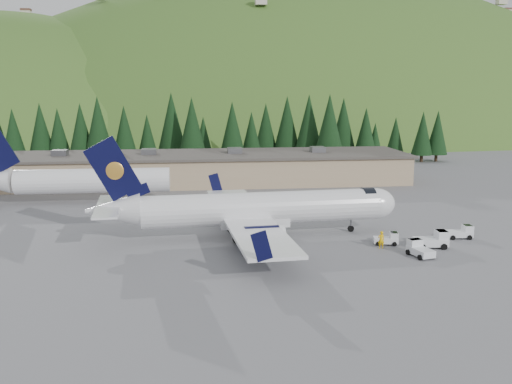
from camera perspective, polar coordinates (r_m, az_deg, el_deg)
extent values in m
plane|color=slate|center=(64.98, 0.63, -4.43)|extent=(600.00, 600.00, 0.00)
cylinder|color=white|center=(64.22, 0.63, -1.61)|extent=(27.13, 5.52, 3.62)
ellipsoid|color=white|center=(68.13, 11.81, -1.13)|extent=(4.95, 3.94, 3.62)
cylinder|color=black|center=(67.69, 11.07, -0.80)|extent=(1.55, 3.07, 2.98)
cone|color=white|center=(63.03, -14.11, -1.80)|extent=(6.02, 4.02, 3.62)
cube|color=white|center=(64.37, -0.21, -2.96)|extent=(7.90, 3.62, 0.96)
cube|color=white|center=(64.08, -1.06, -2.51)|extent=(7.59, 33.01, 0.34)
cube|color=black|center=(79.53, -4.09, 0.93)|extent=(1.95, 0.28, 2.77)
cube|color=black|center=(47.93, 0.57, -5.45)|extent=(1.95, 0.28, 2.77)
cylinder|color=black|center=(69.78, -1.06, -2.12)|extent=(4.19, 2.49, 2.21)
cylinder|color=white|center=(70.11, 0.42, -2.06)|extent=(0.74, 2.38, 2.35)
cube|color=white|center=(69.67, -1.06, -1.70)|extent=(2.13, 0.39, 0.87)
cylinder|color=black|center=(59.13, 0.79, -4.44)|extent=(4.19, 2.49, 2.21)
cylinder|color=white|center=(59.51, 2.52, -4.35)|extent=(0.74, 2.38, 2.35)
cube|color=white|center=(58.99, 0.79, -3.94)|extent=(2.13, 0.39, 0.87)
cube|color=black|center=(62.24, -14.12, 2.26)|extent=(5.96, 0.71, 7.06)
ellipsoid|color=gold|center=(62.45, -13.93, 2.12)|extent=(1.91, 0.31, 1.91)
ellipsoid|color=gold|center=(62.07, -13.94, 2.07)|extent=(1.91, 0.31, 1.91)
cube|color=black|center=(62.54, -11.73, 0.07)|extent=(2.67, 0.43, 1.91)
cube|color=white|center=(62.96, -14.57, -1.39)|extent=(3.35, 12.18, 0.21)
cylinder|color=slate|center=(67.61, 9.47, -3.22)|extent=(0.21, 0.21, 1.73)
cylinder|color=black|center=(67.73, 9.46, -3.64)|extent=(0.75, 0.32, 0.73)
cylinder|color=slate|center=(66.74, -2.25, -3.18)|extent=(0.25, 0.25, 1.92)
cylinder|color=black|center=(66.90, -1.92, -3.53)|extent=(1.08, 0.41, 1.06)
cylinder|color=black|center=(66.79, -2.57, -3.56)|extent=(1.08, 0.41, 1.06)
cylinder|color=slate|center=(61.76, -1.53, -4.30)|extent=(0.25, 0.25, 1.92)
cylinder|color=black|center=(61.93, -1.17, -4.67)|extent=(1.08, 0.41, 1.06)
cylinder|color=black|center=(61.81, -1.88, -4.71)|extent=(1.08, 0.41, 1.06)
cylinder|color=white|center=(86.47, -15.93, 1.08)|extent=(22.00, 3.60, 3.60)
cube|color=silver|center=(63.05, 17.05, -4.78)|extent=(3.53, 1.94, 0.80)
cube|color=silver|center=(63.27, 18.06, -4.14)|extent=(1.25, 1.67, 1.03)
cube|color=black|center=(63.17, 18.08, -3.73)|extent=(1.12, 1.55, 0.11)
cylinder|color=black|center=(64.35, 17.72, -4.79)|extent=(0.66, 0.29, 0.64)
cylinder|color=black|center=(62.70, 18.30, -5.22)|extent=(0.66, 0.29, 0.64)
cylinder|color=black|center=(63.58, 15.78, -4.87)|extent=(0.66, 0.29, 0.64)
cylinder|color=black|center=(61.92, 16.32, -5.31)|extent=(0.66, 0.29, 0.64)
cube|color=silver|center=(67.90, 19.63, -3.95)|extent=(2.93, 1.65, 0.66)
cube|color=silver|center=(68.11, 20.40, -3.46)|extent=(1.05, 1.39, 0.85)
cube|color=black|center=(68.03, 20.42, -3.15)|extent=(0.95, 1.29, 0.09)
cylinder|color=black|center=(68.98, 20.12, -3.97)|extent=(0.54, 0.25, 0.53)
cylinder|color=black|center=(67.63, 20.59, -4.28)|extent=(0.54, 0.25, 0.53)
cylinder|color=black|center=(68.30, 18.65, -4.02)|extent=(0.54, 0.25, 0.53)
cylinder|color=black|center=(66.94, 19.10, -4.34)|extent=(0.54, 0.25, 0.53)
cube|color=silver|center=(59.45, 16.14, -5.73)|extent=(2.13, 3.21, 0.69)
cube|color=silver|center=(60.05, 15.61, -4.96)|extent=(1.57, 1.28, 0.88)
cube|color=black|center=(59.95, 15.63, -4.60)|extent=(1.45, 1.16, 0.10)
cylinder|color=black|center=(59.83, 14.96, -5.83)|extent=(0.34, 0.58, 0.55)
cylinder|color=black|center=(60.73, 16.17, -5.65)|extent=(0.34, 0.58, 0.55)
cylinder|color=black|center=(58.32, 16.07, -6.32)|extent=(0.34, 0.58, 0.55)
cylinder|color=black|center=(59.24, 17.30, -6.12)|extent=(0.34, 0.58, 0.55)
cube|color=tan|center=(101.33, -4.95, 2.32)|extent=(70.00, 16.00, 4.80)
cube|color=#47423D|center=(101.01, -4.97, 3.75)|extent=(71.00, 17.00, 0.40)
cube|color=slate|center=(103.23, -19.02, 3.72)|extent=(2.50, 2.50, 1.00)
cube|color=slate|center=(101.12, -10.67, 3.98)|extent=(2.50, 2.50, 1.00)
cube|color=slate|center=(101.21, -2.14, 4.16)|extent=(2.50, 2.50, 1.00)
cube|color=slate|center=(103.50, 6.19, 4.25)|extent=(2.50, 2.50, 1.00)
cube|color=silver|center=(63.08, 12.83, -4.71)|extent=(2.76, 1.76, 0.60)
cube|color=silver|center=(63.08, 13.62, -4.27)|extent=(1.07, 1.34, 0.77)
cube|color=black|center=(63.00, 13.63, -3.97)|extent=(0.97, 1.24, 0.09)
cylinder|color=black|center=(63.92, 13.50, -4.76)|extent=(0.50, 0.28, 0.48)
cylinder|color=black|center=(62.62, 13.69, -5.08)|extent=(0.50, 0.28, 0.48)
cylinder|color=black|center=(63.68, 11.98, -4.75)|extent=(0.50, 0.28, 0.48)
cylinder|color=black|center=(62.38, 12.13, -5.08)|extent=(0.50, 0.28, 0.48)
imported|color=#FBBC06|center=(61.32, 12.41, -4.69)|extent=(0.69, 0.46, 1.87)
cone|color=black|center=(125.47, -23.10, 5.26)|extent=(5.23, 5.23, 10.70)
cone|color=black|center=(125.67, -20.72, 5.71)|extent=(5.68, 5.68, 11.61)
cone|color=black|center=(124.39, -19.16, 5.48)|extent=(5.23, 5.23, 10.70)
cone|color=black|center=(120.87, -17.10, 5.76)|extent=(5.67, 5.67, 11.61)
cone|color=black|center=(118.94, -15.49, 6.16)|extent=(6.26, 6.26, 12.81)
cone|color=black|center=(118.64, -13.01, 5.74)|extent=(5.47, 5.47, 11.19)
cone|color=black|center=(120.38, -10.81, 5.36)|extent=(4.68, 4.68, 9.57)
cone|color=black|center=(124.08, -8.44, 6.76)|extent=(6.54, 6.54, 13.37)
cone|color=black|center=(118.26, -6.41, 6.38)|extent=(6.16, 6.16, 12.59)
cone|color=black|center=(126.93, -5.28, 5.54)|extent=(4.31, 4.31, 8.83)
cone|color=black|center=(119.58, -2.39, 6.22)|extent=(5.76, 5.76, 11.78)
cone|color=black|center=(123.72, -0.45, 5.77)|extent=(4.82, 4.82, 9.85)
cone|color=black|center=(130.26, 0.99, 6.41)|extent=(5.48, 5.48, 11.21)
cone|color=black|center=(129.19, 3.12, 6.78)|extent=(6.17, 6.17, 12.62)
cone|color=black|center=(126.73, 5.30, 6.79)|extent=(6.35, 6.35, 13.00)
cone|color=black|center=(122.60, 7.35, 6.66)|extent=(6.41, 6.41, 13.11)
cone|color=black|center=(131.90, 8.71, 6.65)|extent=(6.01, 6.01, 12.29)
cone|color=black|center=(129.71, 10.92, 5.99)|extent=(5.14, 5.14, 10.51)
cone|color=black|center=(131.81, 11.80, 5.16)|extent=(3.68, 3.68, 7.52)
cone|color=black|center=(137.01, 13.76, 5.54)|extent=(4.13, 4.13, 8.45)
cone|color=black|center=(133.80, 16.32, 5.67)|extent=(4.75, 4.75, 9.73)
cone|color=black|center=(135.51, 17.68, 5.70)|extent=(4.83, 4.83, 9.88)
ellipsoid|color=#335C1E|center=(285.39, 3.44, -10.43)|extent=(420.00, 300.00, 300.00)
ellipsoid|color=#335C1E|center=(360.52, 21.51, -6.67)|extent=(392.00, 280.00, 280.00)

